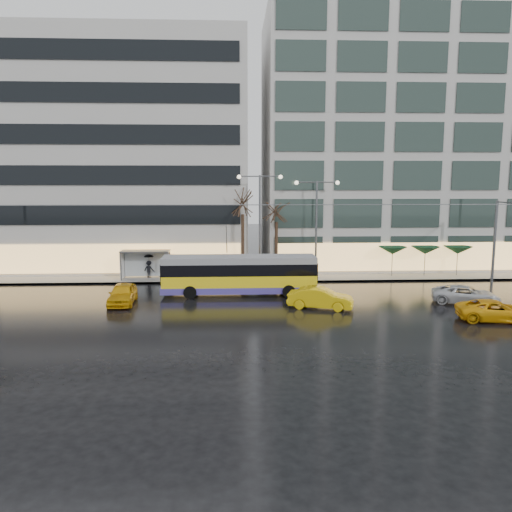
{
  "coord_description": "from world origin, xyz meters",
  "views": [
    {
      "loc": [
        -0.38,
        -32.84,
        8.54
      ],
      "look_at": [
        1.39,
        5.0,
        2.93
      ],
      "focal_mm": 35.0,
      "sensor_mm": 36.0,
      "label": 1
    }
  ],
  "objects": [
    {
      "name": "pedestrian_c",
      "position": [
        -7.82,
        11.05,
        1.27
      ],
      "size": [
        1.1,
        1.01,
        2.11
      ],
      "color": "black",
      "rests_on": "sidewalk"
    },
    {
      "name": "building_right",
      "position": [
        19.0,
        19.0,
        12.65
      ],
      "size": [
        32.0,
        14.0,
        25.0
      ],
      "primitive_type": "cube",
      "color": "#B1AEAA",
      "rests_on": "sidewalk"
    },
    {
      "name": "pedestrian_a",
      "position": [
        -5.89,
        11.1,
        1.62
      ],
      "size": [
        1.28,
        1.29,
        2.19
      ],
      "color": "black",
      "rests_on": "sidewalk"
    },
    {
      "name": "trolleybus",
      "position": [
        0.1,
        4.52,
        1.47
      ],
      "size": [
        11.69,
        4.57,
        5.41
      ],
      "color": "yellow",
      "rests_on": "ground"
    },
    {
      "name": "tree_b",
      "position": [
        3.5,
        11.2,
        6.4
      ],
      "size": [
        3.2,
        3.2,
        7.7
      ],
      "color": "black",
      "rests_on": "sidewalk"
    },
    {
      "name": "parasol_b",
      "position": [
        17.0,
        11.0,
        2.45
      ],
      "size": [
        2.5,
        2.5,
        2.65
      ],
      "color": "#595B60",
      "rests_on": "sidewalk"
    },
    {
      "name": "building_left",
      "position": [
        -16.0,
        19.0,
        11.15
      ],
      "size": [
        34.0,
        14.0,
        22.0
      ],
      "primitive_type": "cube",
      "color": "#B1AEAA",
      "rests_on": "sidewalk"
    },
    {
      "name": "tree_a",
      "position": [
        0.5,
        11.0,
        7.09
      ],
      "size": [
        3.2,
        3.2,
        8.4
      ],
      "color": "black",
      "rests_on": "sidewalk"
    },
    {
      "name": "pedestrian_b",
      "position": [
        -6.79,
        11.56,
        1.06
      ],
      "size": [
        1.03,
        0.9,
        1.81
      ],
      "color": "black",
      "rests_on": "sidewalk"
    },
    {
      "name": "catenary",
      "position": [
        1.0,
        7.94,
        4.25
      ],
      "size": [
        42.24,
        5.12,
        7.0
      ],
      "color": "#595B60",
      "rests_on": "ground"
    },
    {
      "name": "parasol_a",
      "position": [
        14.0,
        11.0,
        2.45
      ],
      "size": [
        2.5,
        2.5,
        2.65
      ],
      "color": "#595B60",
      "rests_on": "sidewalk"
    },
    {
      "name": "taxi_a",
      "position": [
        -8.2,
        2.01,
        0.73
      ],
      "size": [
        1.92,
        4.36,
        1.46
      ],
      "primitive_type": "imported",
      "rotation": [
        0.0,
        0.0,
        0.05
      ],
      "color": "#DC9F0B",
      "rests_on": "ground"
    },
    {
      "name": "street_lamp_near",
      "position": [
        2.0,
        10.8,
        5.99
      ],
      "size": [
        3.96,
        0.36,
        9.03
      ],
      "color": "#595B60",
      "rests_on": "sidewalk"
    },
    {
      "name": "kerb",
      "position": [
        2.0,
        9.05,
        0.07
      ],
      "size": [
        80.0,
        0.1,
        0.15
      ],
      "primitive_type": "cube",
      "color": "slate",
      "rests_on": "ground"
    },
    {
      "name": "street_lamp_far",
      "position": [
        7.0,
        10.8,
        5.71
      ],
      "size": [
        3.96,
        0.36,
        8.53
      ],
      "color": "#595B60",
      "rests_on": "sidewalk"
    },
    {
      "name": "taxi_b",
      "position": [
        5.56,
        0.08,
        0.73
      ],
      "size": [
        4.67,
        2.78,
        1.45
      ],
      "primitive_type": "imported",
      "rotation": [
        0.0,
        0.0,
        1.27
      ],
      "color": "yellow",
      "rests_on": "ground"
    },
    {
      "name": "sidewalk",
      "position": [
        2.0,
        14.0,
        0.07
      ],
      "size": [
        80.0,
        10.0,
        0.15
      ],
      "primitive_type": "cube",
      "color": "gray",
      "rests_on": "ground"
    },
    {
      "name": "ground",
      "position": [
        0.0,
        0.0,
        0.0
      ],
      "size": [
        140.0,
        140.0,
        0.0
      ],
      "primitive_type": "plane",
      "color": "black",
      "rests_on": "ground"
    },
    {
      "name": "parasol_c",
      "position": [
        20.0,
        11.0,
        2.45
      ],
      "size": [
        2.5,
        2.5,
        2.65
      ],
      "color": "#595B60",
      "rests_on": "sidewalk"
    },
    {
      "name": "sedan_silver",
      "position": [
        16.1,
        0.98,
        0.64
      ],
      "size": [
        5.08,
        3.55,
        1.29
      ],
      "primitive_type": "imported",
      "rotation": [
        0.0,
        0.0,
        1.23
      ],
      "color": "#BABBC0",
      "rests_on": "ground"
    },
    {
      "name": "bus_shelter",
      "position": [
        -8.38,
        10.69,
        1.96
      ],
      "size": [
        4.2,
        1.6,
        2.51
      ],
      "color": "#595B60",
      "rests_on": "sidewalk"
    },
    {
      "name": "taxi_c",
      "position": [
        15.91,
        -3.51,
        0.65
      ],
      "size": [
        4.98,
        2.95,
        1.3
      ],
      "primitive_type": "imported",
      "rotation": [
        0.0,
        0.0,
        1.39
      ],
      "color": "#EFA70C",
      "rests_on": "ground"
    }
  ]
}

